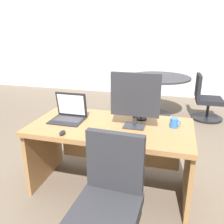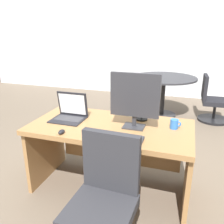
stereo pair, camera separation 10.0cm
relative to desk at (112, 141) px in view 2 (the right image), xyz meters
The scene contains 12 objects.
ground 1.55m from the desk, 90.00° to the left, with size 12.00×12.00×0.00m, color #6B5B4C.
back_wall 4.05m from the desk, 90.00° to the left, with size 10.00×0.10×2.80m, color silver.
desk is the anchor object (origin of this frame).
monitor 0.54m from the desk, ahead, with size 0.46×0.16×0.52m.
laptop 0.53m from the desk, behind, with size 0.33×0.28×0.27m.
keyboard 0.43m from the desk, 55.38° to the right, with size 0.31×0.14×0.02m.
mouse 0.56m from the desk, 133.36° to the right, with size 0.05×0.08×0.04m.
desk_lamp 0.54m from the desk, 32.84° to the left, with size 0.12×0.14×0.36m.
coffee_mug 0.64m from the desk, ahead, with size 0.10×0.08×0.09m.
office_chair 0.81m from the desk, 76.52° to the right, with size 0.56×0.56×0.92m.
meeting_table 2.41m from the desk, 84.13° to the left, with size 1.20×1.20×0.77m.
meeting_chair_near 2.68m from the desk, 64.89° to the left, with size 0.56×0.56×0.84m.
Camera 2 is at (0.67, -2.03, 1.61)m, focal length 37.98 mm.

